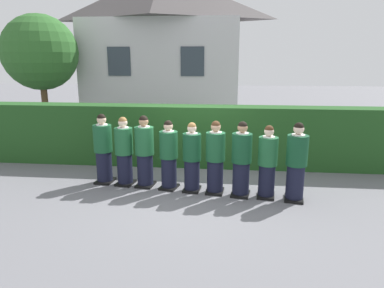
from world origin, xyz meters
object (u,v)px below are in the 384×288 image
at_px(student_front_row_3, 169,157).
at_px(student_front_row_7, 267,164).
at_px(student_front_row_5, 215,159).
at_px(student_front_row_8, 296,164).
at_px(student_front_row_1, 124,153).
at_px(student_front_row_0, 103,150).
at_px(student_front_row_6, 241,161).
at_px(student_front_row_4, 192,159).
at_px(student_front_row_2, 145,153).

height_order(student_front_row_3, student_front_row_7, student_front_row_3).
bearing_deg(student_front_row_5, student_front_row_8, -8.66).
height_order(student_front_row_1, student_front_row_3, student_front_row_1).
xyz_separation_m(student_front_row_5, student_front_row_7, (1.08, -0.15, -0.02)).
relative_size(student_front_row_0, student_front_row_8, 1.00).
distance_m(student_front_row_7, student_front_row_8, 0.57).
bearing_deg(student_front_row_0, student_front_row_1, -9.92).
height_order(student_front_row_5, student_front_row_7, student_front_row_5).
relative_size(student_front_row_3, student_front_row_8, 0.95).
bearing_deg(student_front_row_6, student_front_row_3, 170.74).
distance_m(student_front_row_1, student_front_row_5, 2.10).
bearing_deg(student_front_row_3, student_front_row_6, -9.26).
xyz_separation_m(student_front_row_5, student_front_row_6, (0.55, -0.10, 0.01)).
bearing_deg(student_front_row_7, student_front_row_1, 171.82).
distance_m(student_front_row_5, student_front_row_6, 0.56).
distance_m(student_front_row_3, student_front_row_4, 0.53).
bearing_deg(student_front_row_6, student_front_row_1, 171.09).
xyz_separation_m(student_front_row_1, student_front_row_6, (2.63, -0.41, 0.01)).
height_order(student_front_row_1, student_front_row_8, student_front_row_8).
xyz_separation_m(student_front_row_3, student_front_row_5, (1.03, -0.15, 0.02)).
distance_m(student_front_row_2, student_front_row_4, 1.10).
bearing_deg(student_front_row_4, student_front_row_5, -7.09).
bearing_deg(student_front_row_7, student_front_row_8, -10.47).
xyz_separation_m(student_front_row_1, student_front_row_8, (3.72, -0.56, 0.02)).
bearing_deg(student_front_row_3, student_front_row_0, 171.11).
height_order(student_front_row_3, student_front_row_5, student_front_row_5).
height_order(student_front_row_2, student_front_row_8, student_front_row_2).
distance_m(student_front_row_4, student_front_row_5, 0.51).
bearing_deg(student_front_row_5, student_front_row_7, -7.72).
bearing_deg(student_front_row_6, student_front_row_4, 171.00).
height_order(student_front_row_2, student_front_row_7, student_front_row_2).
bearing_deg(student_front_row_0, student_front_row_4, -9.12).
bearing_deg(student_front_row_0, student_front_row_2, -8.12).
distance_m(student_front_row_4, student_front_row_8, 2.17).
height_order(student_front_row_5, student_front_row_8, student_front_row_8).
height_order(student_front_row_1, student_front_row_5, student_front_row_5).
height_order(student_front_row_2, student_front_row_5, student_front_row_2).
height_order(student_front_row_4, student_front_row_8, student_front_row_8).
xyz_separation_m(student_front_row_0, student_front_row_7, (3.68, -0.54, -0.04)).
distance_m(student_front_row_0, student_front_row_8, 4.29).
distance_m(student_front_row_2, student_front_row_7, 2.70).
height_order(student_front_row_4, student_front_row_6, student_front_row_6).
bearing_deg(student_front_row_8, student_front_row_7, 169.53).
relative_size(student_front_row_6, student_front_row_7, 1.04).
xyz_separation_m(student_front_row_4, student_front_row_7, (1.59, -0.21, 0.00)).
bearing_deg(student_front_row_1, student_front_row_8, -8.53).
bearing_deg(student_front_row_0, student_front_row_3, -8.89).
bearing_deg(student_front_row_6, student_front_row_0, 170.92).
distance_m(student_front_row_1, student_front_row_2, 0.49).
relative_size(student_front_row_1, student_front_row_3, 1.02).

